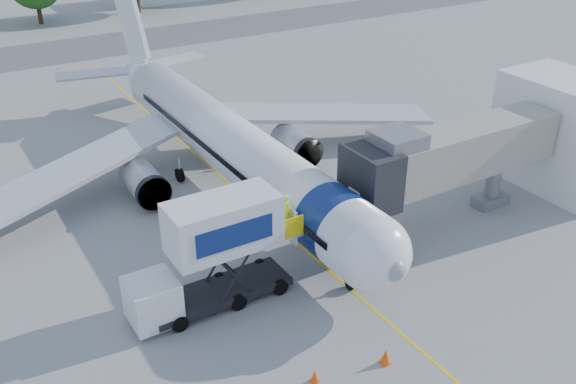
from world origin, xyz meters
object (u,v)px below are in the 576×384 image
catering_hiloader (212,255)px  ground_tug (435,365)px  aircraft (226,142)px  jet_bridge (443,157)px

catering_hiloader → ground_tug: size_ratio=2.27×
aircraft → catering_hiloader: bearing=-119.4°
ground_tug → aircraft: bearing=97.9°
aircraft → catering_hiloader: size_ratio=4.44×
jet_bridge → catering_hiloader: size_ratio=1.64×
jet_bridge → ground_tug: (-8.69, -9.31, -3.61)m
catering_hiloader → jet_bridge: bearing=0.0°
jet_bridge → catering_hiloader: (-14.26, -0.00, -1.58)m
aircraft → ground_tug: 20.56m
aircraft → ground_tug: (-0.70, -20.43, -2.21)m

